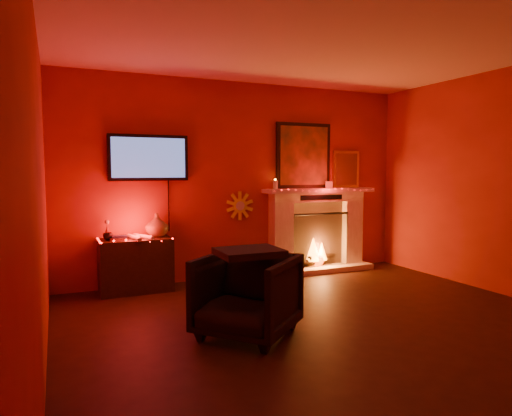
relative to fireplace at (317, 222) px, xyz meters
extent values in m
plane|color=black|center=(-1.14, -2.39, -0.72)|extent=(5.00, 5.00, 0.00)
plane|color=silver|center=(-1.14, -2.39, 1.98)|extent=(5.00, 5.00, 0.00)
plane|color=maroon|center=(-1.14, 0.11, 0.63)|extent=(5.00, 0.00, 5.00)
plane|color=maroon|center=(-3.64, -2.39, 0.63)|extent=(0.00, 5.00, 5.00)
cube|color=silver|center=(0.01, -0.09, -0.68)|extent=(1.65, 0.40, 0.08)
cube|color=silver|center=(-0.59, 0.00, -0.17)|extent=(0.30, 0.22, 0.95)
cube|color=silver|center=(0.61, 0.00, -0.17)|extent=(0.30, 0.22, 0.95)
cube|color=silver|center=(0.01, 0.00, 0.38)|extent=(1.50, 0.22, 0.14)
cube|color=silver|center=(0.01, -0.06, 0.48)|extent=(1.72, 0.34, 0.06)
cube|color=#956D57|center=(0.01, 0.06, -0.17)|extent=(0.90, 0.10, 0.95)
cube|color=black|center=(0.01, -0.12, -0.25)|extent=(0.90, 0.02, 0.78)
cylinder|color=black|center=(-0.09, -0.03, -0.58)|extent=(0.55, 0.09, 0.09)
cylinder|color=black|center=(0.09, -0.01, -0.52)|extent=(0.51, 0.18, 0.08)
cone|color=orange|center=(-0.07, -0.03, -0.39)|extent=(0.20, 0.20, 0.34)
cone|color=orange|center=(0.08, -0.02, -0.43)|extent=(0.16, 0.16, 0.26)
sphere|color=#FF3F07|center=(0.01, -0.03, -0.56)|extent=(0.18, 0.18, 0.18)
cube|color=black|center=(-0.19, 0.08, 0.98)|extent=(0.88, 0.05, 0.95)
cube|color=#D1571B|center=(-0.19, 0.05, 0.98)|extent=(0.78, 0.01, 0.85)
cube|color=gold|center=(0.56, 0.08, 0.79)|extent=(0.46, 0.04, 0.56)
cube|color=#AB6C27|center=(0.56, 0.06, 0.79)|extent=(0.38, 0.01, 0.48)
cylinder|color=beige|center=(-0.69, -0.01, 0.57)|extent=(0.07, 0.07, 0.12)
cube|color=beige|center=(0.19, -0.03, 0.56)|extent=(0.12, 0.01, 0.10)
cube|color=black|center=(-2.44, 0.07, 0.93)|extent=(1.00, 0.06, 0.58)
cube|color=#4666B6|center=(-2.44, 0.03, 0.93)|extent=(0.92, 0.01, 0.50)
cylinder|color=black|center=(-2.19, 0.08, 0.31)|extent=(0.02, 0.02, 0.66)
cylinder|color=yellow|center=(-1.19, 0.09, 0.28)|extent=(0.20, 0.03, 0.20)
cylinder|color=beige|center=(-1.19, 0.08, 0.28)|extent=(0.13, 0.01, 0.13)
cube|color=black|center=(-2.66, -0.13, -0.40)|extent=(0.86, 0.43, 0.66)
imported|color=brown|center=(-2.39, -0.09, 0.08)|extent=(0.29, 0.29, 0.30)
imported|color=black|center=(-2.98, -0.13, -0.02)|extent=(0.11, 0.11, 0.09)
cylinder|color=beige|center=(-2.68, -0.18, -0.04)|extent=(0.13, 0.38, 0.05)
cylinder|color=beige|center=(-2.64, -0.24, -0.04)|extent=(0.08, 0.38, 0.05)
cylinder|color=beige|center=(-2.56, -0.15, -0.04)|extent=(0.21, 0.36, 0.05)
cube|color=#5C241A|center=(-2.86, -0.19, -0.05)|extent=(0.20, 0.14, 0.03)
cube|color=#212F4F|center=(-2.85, -0.18, -0.02)|extent=(0.17, 0.12, 0.02)
imported|color=black|center=(-1.99, -2.08, -0.35)|extent=(1.14, 1.13, 0.74)
camera|label=1|loc=(-3.54, -5.78, 0.76)|focal=32.00mm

